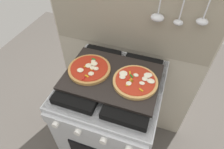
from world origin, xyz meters
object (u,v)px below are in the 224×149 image
at_px(stove, 112,119).
at_px(baking_tray, 112,77).
at_px(pizza_left, 90,69).
at_px(pizza_right, 135,81).

bearing_deg(stove, baking_tray, 90.00).
bearing_deg(pizza_left, pizza_right, -1.54).
xyz_separation_m(stove, pizza_right, (0.14, -0.00, 0.48)).
xyz_separation_m(stove, pizza_left, (-0.14, 0.00, 0.48)).
relative_size(stove, pizza_right, 3.63).
height_order(baking_tray, pizza_left, pizza_left).
relative_size(stove, baking_tray, 1.67).
relative_size(baking_tray, pizza_right, 2.18).
relative_size(baking_tray, pizza_left, 2.18).
xyz_separation_m(pizza_left, pizza_right, (0.28, -0.01, 0.00)).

